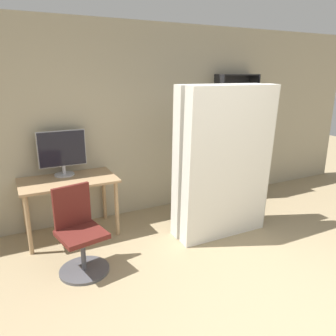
# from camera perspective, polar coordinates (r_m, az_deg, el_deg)

# --- Properties ---
(wall_back) EXTENTS (8.00, 0.06, 2.70)m
(wall_back) POSITION_cam_1_polar(r_m,az_deg,el_deg) (4.81, -3.65, 8.14)
(wall_back) COLOR tan
(wall_back) RESTS_ON ground
(desk) EXTENTS (1.16, 0.68, 0.75)m
(desk) POSITION_cam_1_polar(r_m,az_deg,el_deg) (4.28, -16.91, -3.19)
(desk) COLOR tan
(desk) RESTS_ON ground
(monitor) EXTENTS (0.60, 0.25, 0.58)m
(monitor) POSITION_cam_1_polar(r_m,az_deg,el_deg) (4.36, -17.92, 2.77)
(monitor) COLOR #B7B7BC
(monitor) RESTS_ON desk
(office_chair) EXTENTS (0.52, 0.52, 0.91)m
(office_chair) POSITION_cam_1_polar(r_m,az_deg,el_deg) (3.61, -15.08, -11.77)
(office_chair) COLOR #4C4C51
(office_chair) RESTS_ON ground
(bookshelf) EXTENTS (0.70, 0.26, 2.01)m
(bookshelf) POSITION_cam_1_polar(r_m,az_deg,el_deg) (5.48, 10.53, 4.42)
(bookshelf) COLOR black
(bookshelf) RESTS_ON ground
(mattress_near) EXTENTS (1.20, 0.26, 1.90)m
(mattress_near) POSITION_cam_1_polar(r_m,az_deg,el_deg) (4.03, 10.61, 0.52)
(mattress_near) COLOR silver
(mattress_near) RESTS_ON ground
(mattress_far) EXTENTS (1.20, 0.24, 1.90)m
(mattress_far) POSITION_cam_1_polar(r_m,az_deg,el_deg) (4.23, 8.54, 1.34)
(mattress_far) COLOR silver
(mattress_far) RESTS_ON ground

